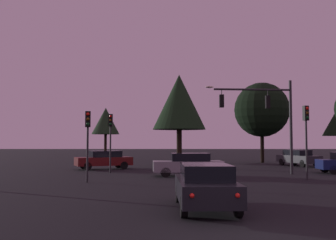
% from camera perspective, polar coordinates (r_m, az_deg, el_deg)
% --- Properties ---
extents(ground_plane, '(168.00, 168.00, 0.00)m').
position_cam_1_polar(ground_plane, '(33.19, 3.31, -7.29)').
color(ground_plane, black).
rests_on(ground_plane, ground).
extents(traffic_signal_mast_arm, '(6.15, 0.68, 6.61)m').
position_cam_1_polar(traffic_signal_mast_arm, '(26.88, 14.98, 1.41)').
color(traffic_signal_mast_arm, '#232326').
rests_on(traffic_signal_mast_arm, ground).
extents(traffic_light_corner_left, '(0.35, 0.38, 4.00)m').
position_cam_1_polar(traffic_light_corner_left, '(21.31, -12.21, -1.76)').
color(traffic_light_corner_left, '#232326').
rests_on(traffic_light_corner_left, ground).
extents(traffic_light_corner_right, '(0.31, 0.36, 4.31)m').
position_cam_1_polar(traffic_light_corner_right, '(27.48, -8.80, -1.71)').
color(traffic_light_corner_right, '#232326').
rests_on(traffic_light_corner_right, ground).
extents(traffic_light_median, '(0.36, 0.38, 4.46)m').
position_cam_1_polar(traffic_light_median, '(23.82, 20.59, -1.05)').
color(traffic_light_median, '#232326').
rests_on(traffic_light_median, ground).
extents(car_nearside_lane, '(1.95, 4.38, 1.52)m').
position_cam_1_polar(car_nearside_lane, '(12.76, 5.82, -10.01)').
color(car_nearside_lane, black).
rests_on(car_nearside_lane, ground).
extents(car_crossing_left, '(4.75, 2.16, 1.52)m').
position_cam_1_polar(car_crossing_left, '(24.70, 3.21, -6.79)').
color(car_crossing_left, gray).
rests_on(car_crossing_left, ground).
extents(car_far_lane, '(4.91, 3.55, 1.52)m').
position_cam_1_polar(car_far_lane, '(31.39, -9.76, -6.02)').
color(car_far_lane, '#4C0F0F').
rests_on(car_far_lane, ground).
extents(car_parked_lot, '(3.16, 4.76, 1.52)m').
position_cam_1_polar(car_parked_lot, '(37.02, 19.48, -5.47)').
color(car_parked_lot, '#232328').
rests_on(car_parked_lot, ground).
extents(tree_behind_sign, '(5.95, 5.95, 8.75)m').
position_cam_1_polar(tree_behind_sign, '(41.73, 14.30, 1.53)').
color(tree_behind_sign, black).
rests_on(tree_behind_sign, ground).
extents(tree_center_horizon, '(4.66, 4.66, 8.24)m').
position_cam_1_polar(tree_center_horizon, '(32.73, 1.79, 2.76)').
color(tree_center_horizon, black).
rests_on(tree_center_horizon, ground).
extents(tree_lot_edge, '(3.44, 3.44, 6.52)m').
position_cam_1_polar(tree_lot_edge, '(46.73, -9.53, -0.18)').
color(tree_lot_edge, black).
rests_on(tree_lot_edge, ground).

